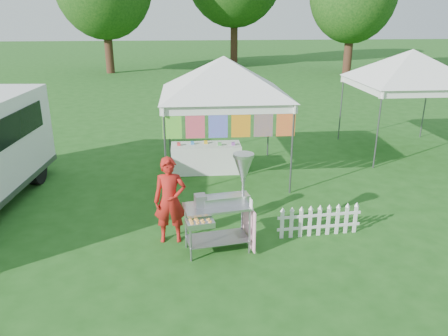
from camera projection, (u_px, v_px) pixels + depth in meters
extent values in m
plane|color=#1E4F16|center=(240.00, 239.00, 8.13)|extent=(120.00, 120.00, 0.00)
cylinder|color=#59595E|center=(165.00, 153.00, 9.61)|extent=(0.04, 0.04, 2.10)
cylinder|color=#59595E|center=(292.00, 150.00, 9.85)|extent=(0.04, 0.04, 2.10)
cylinder|color=#59595E|center=(169.00, 123.00, 12.27)|extent=(0.04, 0.04, 2.10)
cylinder|color=#59595E|center=(269.00, 120.00, 12.51)|extent=(0.04, 0.04, 2.10)
cube|color=white|center=(230.00, 110.00, 9.41)|extent=(3.00, 0.03, 0.22)
cube|color=white|center=(219.00, 88.00, 12.07)|extent=(3.00, 0.03, 0.22)
pyramid|color=white|center=(224.00, 56.00, 10.40)|extent=(4.24, 4.24, 0.90)
cylinder|color=#59595E|center=(230.00, 106.00, 9.38)|extent=(3.00, 0.03, 0.03)
cube|color=green|center=(172.00, 123.00, 9.39)|extent=(0.42, 0.01, 0.70)
cube|color=#D71A8D|center=(195.00, 123.00, 9.43)|extent=(0.42, 0.01, 0.70)
cube|color=purple|center=(218.00, 122.00, 9.48)|extent=(0.42, 0.01, 0.70)
cube|color=orange|center=(241.00, 122.00, 9.52)|extent=(0.42, 0.01, 0.70)
cube|color=orange|center=(264.00, 121.00, 9.56)|extent=(0.42, 0.01, 0.70)
cube|color=red|center=(286.00, 121.00, 9.60)|extent=(0.42, 0.01, 0.70)
cylinder|color=#59595E|center=(378.00, 130.00, 11.48)|extent=(0.04, 0.04, 2.10)
cylinder|color=#59595E|center=(341.00, 108.00, 14.14)|extent=(0.04, 0.04, 2.10)
cylinder|color=#59595E|center=(425.00, 106.00, 14.38)|extent=(0.04, 0.04, 2.10)
cube|color=white|center=(435.00, 93.00, 11.28)|extent=(3.00, 0.03, 0.22)
cube|color=white|center=(387.00, 78.00, 13.94)|extent=(3.00, 0.03, 0.22)
pyramid|color=white|center=(413.00, 49.00, 12.27)|extent=(4.24, 4.24, 0.90)
cylinder|color=#59595E|center=(436.00, 90.00, 11.25)|extent=(3.00, 0.03, 0.03)
cylinder|color=#361E13|center=(108.00, 43.00, 29.45)|extent=(0.56, 0.56, 3.96)
cylinder|color=#361E13|center=(234.00, 33.00, 33.81)|extent=(0.56, 0.56, 4.84)
cylinder|color=#361E13|center=(349.00, 47.00, 29.00)|extent=(0.56, 0.56, 3.52)
cylinder|color=gray|center=(191.00, 239.00, 7.27)|extent=(0.04, 0.04, 0.85)
cylinder|color=gray|center=(250.00, 231.00, 7.52)|extent=(0.04, 0.04, 0.85)
cylinder|color=gray|center=(186.00, 226.00, 7.70)|extent=(0.04, 0.04, 0.85)
cylinder|color=gray|center=(242.00, 220.00, 7.94)|extent=(0.04, 0.04, 0.85)
cube|color=gray|center=(217.00, 238.00, 7.67)|extent=(1.15, 0.71, 0.01)
cube|color=#B7B7BC|center=(217.00, 207.00, 7.46)|extent=(1.21, 0.74, 0.04)
cube|color=#B7B7BC|center=(226.00, 200.00, 7.52)|extent=(0.83, 0.36, 0.14)
cube|color=gray|center=(200.00, 201.00, 7.40)|extent=(0.22, 0.24, 0.21)
cylinder|color=gray|center=(243.00, 180.00, 7.47)|extent=(0.05, 0.05, 0.85)
cone|color=#B7B7BC|center=(243.00, 167.00, 7.39)|extent=(0.39, 0.39, 0.38)
cylinder|color=#B7B7BC|center=(244.00, 155.00, 7.32)|extent=(0.41, 0.41, 0.06)
cube|color=#B7B7BC|center=(200.00, 223.00, 7.08)|extent=(0.49, 0.35, 0.09)
cube|color=#F8A7C2|center=(249.00, 225.00, 7.74)|extent=(0.13, 0.70, 0.76)
cube|color=white|center=(251.00, 204.00, 7.31)|extent=(0.04, 0.13, 0.17)
imported|color=#AC1A15|center=(170.00, 200.00, 7.83)|extent=(0.59, 0.39, 1.60)
cube|color=white|center=(5.00, 143.00, 11.01)|extent=(2.13, 0.93, 0.98)
cube|color=black|center=(13.00, 128.00, 9.15)|extent=(0.26, 2.99, 0.60)
cube|color=black|center=(7.00, 107.00, 11.11)|extent=(1.85, 0.18, 0.60)
cylinder|color=black|center=(36.00, 169.00, 10.63)|extent=(0.30, 0.76, 0.74)
cube|color=white|center=(282.00, 225.00, 8.06)|extent=(0.07, 0.03, 0.56)
cube|color=white|center=(291.00, 224.00, 8.09)|extent=(0.07, 0.03, 0.56)
cube|color=white|center=(301.00, 223.00, 8.11)|extent=(0.07, 0.03, 0.56)
cube|color=white|center=(310.00, 223.00, 8.14)|extent=(0.07, 0.03, 0.56)
cube|color=white|center=(319.00, 222.00, 8.17)|extent=(0.07, 0.03, 0.56)
cube|color=white|center=(328.00, 221.00, 8.20)|extent=(0.07, 0.03, 0.56)
cube|color=white|center=(337.00, 221.00, 8.23)|extent=(0.07, 0.03, 0.56)
cube|color=white|center=(346.00, 220.00, 8.25)|extent=(0.07, 0.03, 0.56)
cube|color=white|center=(355.00, 219.00, 8.28)|extent=(0.07, 0.03, 0.56)
cube|color=white|center=(319.00, 227.00, 8.20)|extent=(1.62, 0.14, 0.05)
cube|color=white|center=(320.00, 215.00, 8.12)|extent=(1.62, 0.14, 0.05)
cube|color=white|center=(206.00, 158.00, 11.45)|extent=(1.80, 0.70, 0.74)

